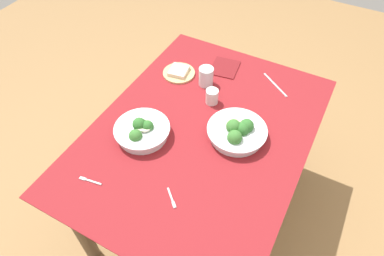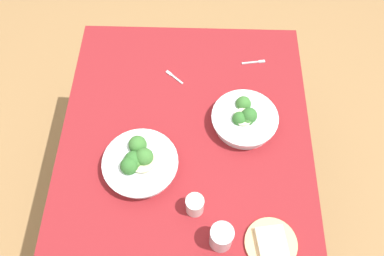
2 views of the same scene
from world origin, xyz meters
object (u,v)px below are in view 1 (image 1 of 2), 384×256
broccoli_bowl_near (237,132)px  water_glass_side (206,76)px  bread_side_plate (179,72)px  napkin_folded_upper (225,68)px  water_glass_center (212,96)px  fork_by_near_bowl (172,199)px  broccoli_bowl_far (142,131)px  fork_by_far_bowl (89,181)px  table_knife_left (275,85)px

broccoli_bowl_near → water_glass_side: 0.40m
bread_side_plate → broccoli_bowl_near: bearing=-120.3°
bread_side_plate → napkin_folded_upper: bearing=-50.5°
broccoli_bowl_near → water_glass_center: bearing=52.8°
water_glass_side → napkin_folded_upper: water_glass_side is taller
water_glass_center → fork_by_near_bowl: size_ratio=0.99×
broccoli_bowl_far → bread_side_plate: broccoli_bowl_far is taller
broccoli_bowl_near → water_glass_side: (0.27, 0.30, 0.01)m
fork_by_far_bowl → fork_by_near_bowl: same height
bread_side_plate → table_knife_left: 0.53m
bread_side_plate → fork_by_far_bowl: size_ratio=1.72×
broccoli_bowl_near → water_glass_side: size_ratio=2.69×
napkin_folded_upper → fork_by_far_bowl: bearing=168.9°
fork_by_far_bowl → bread_side_plate: bearing=-98.0°
water_glass_center → napkin_folded_upper: bearing=11.1°
broccoli_bowl_near → table_knife_left: bearing=-4.9°
broccoli_bowl_far → broccoli_bowl_near: size_ratio=0.93×
table_knife_left → water_glass_side: bearing=62.8°
water_glass_center → water_glass_side: size_ratio=0.76×
fork_by_far_bowl → table_knife_left: size_ratio=0.50×
napkin_folded_upper → table_knife_left: bearing=-90.7°
broccoli_bowl_near → napkin_folded_upper: bearing=30.8°
broccoli_bowl_near → napkin_folded_upper: broccoli_bowl_near is taller
broccoli_bowl_far → water_glass_side: bearing=-11.4°
water_glass_center → table_knife_left: 0.37m
bread_side_plate → fork_by_near_bowl: bearing=-152.4°
water_glass_center → table_knife_left: bearing=-41.1°
broccoli_bowl_near → fork_by_far_bowl: broccoli_bowl_near is taller
broccoli_bowl_far → fork_by_far_bowl: 0.32m
bread_side_plate → fork_by_far_bowl: bearing=-178.9°
broccoli_bowl_far → napkin_folded_upper: (0.64, -0.13, -0.03)m
water_glass_side → fork_by_near_bowl: bearing=-164.3°
broccoli_bowl_far → broccoli_bowl_near: bearing=-62.8°
napkin_folded_upper → fork_by_near_bowl: bearing=-169.5°
napkin_folded_upper → water_glass_side: bearing=168.7°
water_glass_side → broccoli_bowl_near: bearing=-132.2°
broccoli_bowl_far → water_glass_center: bearing=-27.3°
fork_by_far_bowl → fork_by_near_bowl: (0.09, -0.35, -0.00)m
broccoli_bowl_near → water_glass_side: bearing=47.8°
broccoli_bowl_near → bread_side_plate: bearing=59.7°
fork_by_near_bowl → napkin_folded_upper: (0.86, 0.16, 0.00)m
fork_by_far_bowl → water_glass_center: bearing=-119.1°
broccoli_bowl_near → fork_by_far_bowl: 0.68m
bread_side_plate → napkin_folded_upper: 0.26m
broccoli_bowl_far → broccoli_bowl_near: 0.44m
broccoli_bowl_near → water_glass_side: broccoli_bowl_near is taller
bread_side_plate → water_glass_center: (-0.12, -0.26, 0.03)m
broccoli_bowl_near → fork_by_near_bowl: broccoli_bowl_near is taller
fork_by_near_bowl → table_knife_left: size_ratio=0.38×
water_glass_side → napkin_folded_upper: 0.18m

